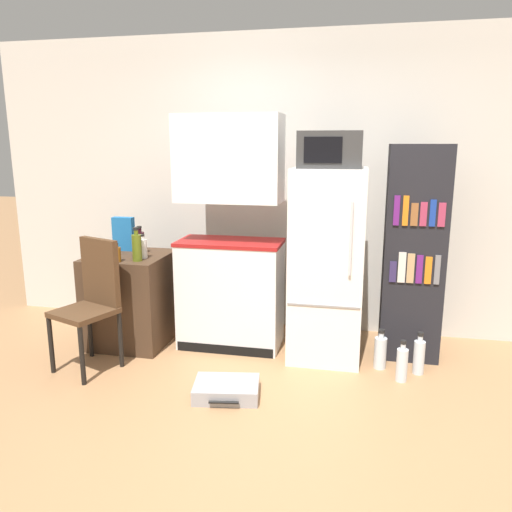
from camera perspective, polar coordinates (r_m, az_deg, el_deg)
name	(u,v)px	position (r m, az deg, el deg)	size (l,w,h in m)	color
ground_plane	(260,440)	(3.18, 0.51, -20.25)	(24.00, 24.00, 0.00)	#A3754C
wall_back	(326,186)	(4.64, 7.96, 7.90)	(6.40, 0.10, 2.70)	beige
side_table	(131,299)	(4.54, -14.06, -4.75)	(0.66, 0.67, 0.79)	#422D1E
kitchen_hutch	(230,243)	(4.21, -2.98, 1.51)	(0.88, 0.46, 1.96)	white
refrigerator	(327,265)	(4.05, 8.12, -1.06)	(0.57, 0.60, 1.55)	white
microwave	(331,150)	(3.93, 8.54, 11.94)	(0.48, 0.43, 0.27)	#333333
bookshelf	(414,254)	(4.17, 17.58, 0.16)	(0.47, 0.32, 1.73)	black
bottle_amber_beer	(117,254)	(4.19, -15.62, 0.22)	(0.07, 0.07, 0.15)	brown
bottle_milk_white	(143,248)	(4.27, -12.81, 0.89)	(0.07, 0.07, 0.20)	white
bottle_olive_oil	(137,247)	(4.17, -13.47, 1.02)	(0.08, 0.08, 0.28)	#566619
bottle_wine_dark	(140,242)	(4.46, -13.12, 1.57)	(0.08, 0.08, 0.24)	black
bowl	(101,255)	(4.44, -17.26, 0.16)	(0.12, 0.12, 0.03)	silver
cereal_box	(124,234)	(4.61, -14.88, 2.46)	(0.19, 0.07, 0.30)	#1E66A8
chair	(93,294)	(4.07, -18.13, -4.17)	(0.52, 0.52, 1.02)	black
suitcase_large_flat	(226,389)	(3.61, -3.39, -14.98)	(0.49, 0.40, 0.10)	#99999E
water_bottle_front	(380,352)	(4.10, 14.02, -10.58)	(0.10, 0.10, 0.32)	silver
water_bottle_middle	(419,356)	(4.08, 18.13, -10.83)	(0.08, 0.08, 0.33)	silver
water_bottle_back	(402,364)	(3.93, 16.34, -11.75)	(0.08, 0.08, 0.32)	silver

